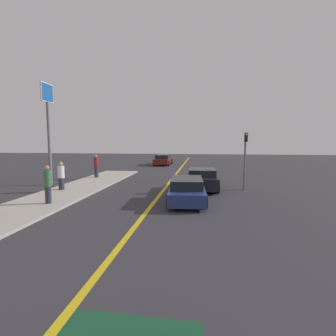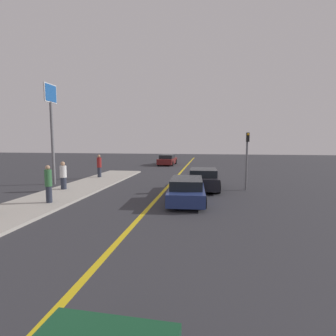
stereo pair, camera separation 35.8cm
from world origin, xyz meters
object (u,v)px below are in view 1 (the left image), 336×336
(traffic_light, at_px, (245,155))
(car_far_distant, at_px, (202,179))
(car_parked_left_lot, at_px, (163,160))
(roadside_sign, at_px, (48,115))
(car_ahead_center, at_px, (187,190))
(pedestrian_far_standing, at_px, (61,176))
(pedestrian_by_sign, at_px, (96,166))
(pedestrian_mid_group, at_px, (48,184))

(traffic_light, bearing_deg, car_far_distant, -177.69)
(car_parked_left_lot, height_order, roadside_sign, roadside_sign)
(traffic_light, height_order, roadside_sign, roadside_sign)
(car_ahead_center, bearing_deg, car_parked_left_lot, 98.68)
(car_parked_left_lot, height_order, traffic_light, traffic_light)
(car_ahead_center, xyz_separation_m, pedestrian_far_standing, (-7.56, 1.48, 0.36))
(car_far_distant, bearing_deg, pedestrian_far_standing, -169.61)
(car_far_distant, height_order, pedestrian_by_sign, pedestrian_by_sign)
(pedestrian_far_standing, height_order, traffic_light, traffic_light)
(car_parked_left_lot, xyz_separation_m, pedestrian_mid_group, (-2.26, -21.07, 0.39))
(car_parked_left_lot, distance_m, roadside_sign, 17.08)
(car_far_distant, relative_size, traffic_light, 1.10)
(car_parked_left_lot, xyz_separation_m, pedestrian_far_standing, (-3.47, -17.79, 0.32))
(pedestrian_mid_group, relative_size, traffic_light, 0.51)
(pedestrian_far_standing, bearing_deg, pedestrian_mid_group, -69.85)
(roadside_sign, bearing_deg, car_parked_left_lot, 70.80)
(pedestrian_far_standing, xyz_separation_m, roadside_sign, (-1.98, 2.14, 3.81))
(roadside_sign, bearing_deg, pedestrian_by_sign, 58.20)
(car_parked_left_lot, bearing_deg, pedestrian_far_standing, -100.20)
(car_far_distant, xyz_separation_m, pedestrian_far_standing, (-8.29, -1.86, 0.30))
(car_ahead_center, bearing_deg, roadside_sign, 155.91)
(pedestrian_far_standing, height_order, pedestrian_by_sign, pedestrian_by_sign)
(pedestrian_mid_group, height_order, pedestrian_by_sign, pedestrian_by_sign)
(pedestrian_mid_group, distance_m, traffic_light, 11.08)
(pedestrian_by_sign, height_order, traffic_light, traffic_light)
(pedestrian_by_sign, bearing_deg, pedestrian_mid_group, -81.79)
(pedestrian_far_standing, bearing_deg, car_far_distant, 12.65)
(car_far_distant, relative_size, pedestrian_far_standing, 2.33)
(pedestrian_far_standing, xyz_separation_m, pedestrian_by_sign, (-0.03, 5.28, 0.07))
(car_ahead_center, height_order, pedestrian_mid_group, pedestrian_mid_group)
(pedestrian_by_sign, bearing_deg, car_parked_left_lot, 74.36)
(traffic_light, xyz_separation_m, roadside_sign, (-12.87, 0.17, 2.57))
(car_parked_left_lot, bearing_deg, pedestrian_by_sign, -104.80)
(car_far_distant, height_order, pedestrian_far_standing, pedestrian_far_standing)
(pedestrian_mid_group, bearing_deg, car_parked_left_lot, 83.86)
(car_ahead_center, relative_size, car_parked_left_lot, 0.99)
(pedestrian_far_standing, distance_m, roadside_sign, 4.80)
(car_parked_left_lot, height_order, pedestrian_by_sign, pedestrian_by_sign)
(pedestrian_by_sign, bearing_deg, pedestrian_far_standing, -89.66)
(traffic_light, bearing_deg, car_ahead_center, -134.03)
(pedestrian_far_standing, distance_m, traffic_light, 11.14)
(car_ahead_center, relative_size, traffic_light, 1.31)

